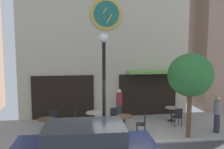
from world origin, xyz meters
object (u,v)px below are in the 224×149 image
Objects in this scene: cafe_table_center_right at (46,124)px; cafe_table_near_curb at (172,111)px; pedestrian_maroon at (119,105)px; cafe_chair_curbside at (77,117)px; street_tree at (190,75)px; cafe_table_rightmost at (124,120)px; cafe_table_center at (94,116)px; cafe_chair_mid_row at (53,119)px; cafe_chair_left_end at (143,122)px; pedestrian_grey at (217,114)px; cafe_chair_under_awning at (178,116)px; street_lamp at (104,87)px; cafe_chair_right_end at (115,116)px.

cafe_table_center_right is 1.07× the size of cafe_table_near_curb.
cafe_chair_curbside is at bearing -162.27° from pedestrian_maroon.
cafe_table_rightmost is at bearing 158.72° from street_tree.
street_tree is at bearing -25.37° from cafe_table_center.
cafe_table_center is 0.88× the size of cafe_chair_curbside.
cafe_chair_curbside is at bearing 6.84° from cafe_chair_mid_row.
pedestrian_grey is at bearing -4.56° from cafe_chair_left_end.
pedestrian_grey is at bearing -15.39° from cafe_table_center.
cafe_table_rightmost is 4.17m from pedestrian_grey.
cafe_chair_under_awning reaches higher than cafe_table_center.
pedestrian_maroon is (-0.69, 1.99, 0.33)m from cafe_chair_left_end.
cafe_table_center_right is 0.86× the size of cafe_chair_mid_row.
street_lamp is 2.94m from pedestrian_maroon.
cafe_table_near_curb is 0.80× the size of cafe_chair_right_end.
street_tree is 4.05m from pedestrian_maroon.
street_lamp reaches higher than cafe_chair_curbside.
cafe_chair_mid_row is 0.54× the size of pedestrian_maroon.
cafe_table_near_curb is 0.43× the size of pedestrian_grey.
cafe_chair_mid_row is (-3.93, 1.18, 0.00)m from cafe_chair_left_end.
cafe_table_center is 1.10× the size of cafe_table_near_curb.
cafe_table_center_right is 3.22m from cafe_chair_right_end.
cafe_table_near_curb is at bearing 125.88° from pedestrian_grey.
cafe_table_center is 1.89m from cafe_chair_mid_row.
street_lamp is at bearing -17.84° from cafe_table_center_right.
cafe_table_rightmost is at bearing -0.05° from cafe_table_center_right.
street_tree is 3.97× the size of cafe_chair_curbside.
street_tree is 2.14× the size of pedestrian_maroon.
pedestrian_maroon is (0.36, 0.79, 0.33)m from cafe_chair_right_end.
cafe_chair_right_end is 0.93m from pedestrian_maroon.
cafe_table_near_curb is at bearing 7.78° from cafe_chair_right_end.
cafe_chair_under_awning reaches higher than cafe_table_center_right.
cafe_chair_curbside is 4.80m from cafe_chair_under_awning.
cafe_table_center_right is 0.86× the size of cafe_chair_right_end.
street_tree is at bearing -93.91° from cafe_table_near_curb.
cafe_chair_mid_row is at bearing 74.10° from cafe_table_center_right.
street_tree is at bearing -17.31° from cafe_chair_mid_row.
cafe_table_center is at bearing 154.63° from street_tree.
cafe_table_center is at bearing 1.16° from cafe_chair_mid_row.
cafe_chair_mid_row is 1.00× the size of cafe_chair_under_awning.
cafe_table_rightmost is (3.41, -0.00, -0.00)m from cafe_table_center_right.
cafe_table_center_right is (-5.99, 1.01, -2.11)m from street_tree.
cafe_chair_under_awning is at bearing 3.45° from cafe_table_center_right.
cafe_table_center is 4.05m from cafe_table_near_curb.
cafe_chair_left_end is at bearing -16.67° from cafe_chair_mid_row.
cafe_chair_curbside is (1.33, 0.92, -0.02)m from cafe_table_center_right.
cafe_chair_left_end is 1.00× the size of cafe_chair_right_end.
pedestrian_maroon and pedestrian_grey have the same top height.
street_lamp reaches higher than cafe_table_near_curb.
cafe_chair_curbside is at bearing 165.68° from pedestrian_grey.
street_tree is at bearing -166.93° from pedestrian_grey.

